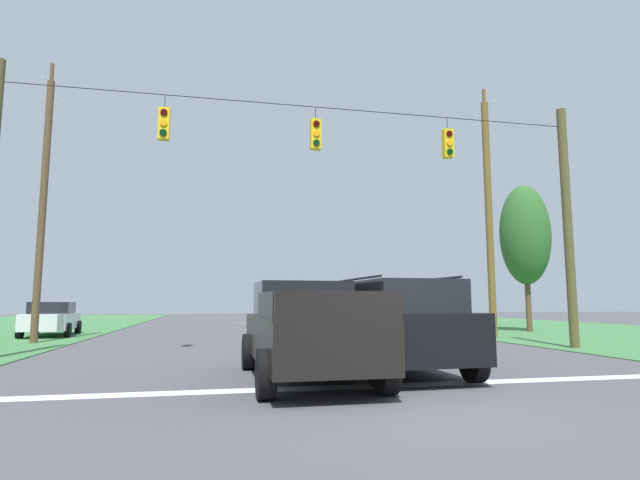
# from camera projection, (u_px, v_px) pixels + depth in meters

# --- Properties ---
(ground_plane) EXTENTS (120.00, 120.00, 0.00)m
(ground_plane) POSITION_uv_depth(u_px,v_px,m) (420.00, 410.00, 7.15)
(ground_plane) COLOR #47474C
(shoulder_grass_right) EXTENTS (16.00, 80.00, 0.03)m
(shoulder_grass_right) POSITION_uv_depth(u_px,v_px,m) (598.00, 332.00, 24.98)
(shoulder_grass_right) COLOR #3C723F
(shoulder_grass_right) RESTS_ON ground
(stop_bar_stripe) EXTENTS (14.96, 0.45, 0.01)m
(stop_bar_stripe) POSITION_uv_depth(u_px,v_px,m) (373.00, 386.00, 9.22)
(stop_bar_stripe) COLOR white
(stop_bar_stripe) RESTS_ON ground
(lane_dash_0) EXTENTS (2.50, 0.15, 0.01)m
(lane_dash_0) POSITION_uv_depth(u_px,v_px,m) (311.00, 353.00, 15.04)
(lane_dash_0) COLOR white
(lane_dash_0) RESTS_ON ground
(lane_dash_1) EXTENTS (2.50, 0.15, 0.01)m
(lane_dash_1) POSITION_uv_depth(u_px,v_px,m) (281.00, 337.00, 21.80)
(lane_dash_1) COLOR white
(lane_dash_1) RESTS_ON ground
(lane_dash_2) EXTENTS (2.50, 0.15, 0.01)m
(lane_dash_2) POSITION_uv_depth(u_px,v_px,m) (267.00, 330.00, 27.40)
(lane_dash_2) COLOR white
(lane_dash_2) RESTS_ON ground
(lane_dash_3) EXTENTS (2.50, 0.15, 0.01)m
(lane_dash_3) POSITION_uv_depth(u_px,v_px,m) (253.00, 323.00, 36.99)
(lane_dash_3) COLOR white
(lane_dash_3) RESTS_ON ground
(overhead_signal_span) EXTENTS (17.93, 0.31, 8.19)m
(overhead_signal_span) POSITION_uv_depth(u_px,v_px,m) (313.00, 205.00, 15.24)
(overhead_signal_span) COLOR #4F4827
(overhead_signal_span) RESTS_ON ground
(pickup_truck) EXTENTS (2.30, 5.41, 1.95)m
(pickup_truck) POSITION_uv_depth(u_px,v_px,m) (306.00, 330.00, 10.09)
(pickup_truck) COLOR black
(pickup_truck) RESTS_ON ground
(suv_black) EXTENTS (2.37, 4.88, 2.05)m
(suv_black) POSITION_uv_depth(u_px,v_px,m) (394.00, 324.00, 11.03)
(suv_black) COLOR black
(suv_black) RESTS_ON ground
(distant_car_crossing_white) EXTENTS (2.24, 4.41, 1.52)m
(distant_car_crossing_white) POSITION_uv_depth(u_px,v_px,m) (325.00, 319.00, 22.37)
(distant_car_crossing_white) COLOR silver
(distant_car_crossing_white) RESTS_ON ground
(distant_car_oncoming) EXTENTS (2.35, 4.45, 1.52)m
(distant_car_oncoming) POSITION_uv_depth(u_px,v_px,m) (52.00, 318.00, 22.46)
(distant_car_oncoming) COLOR silver
(distant_car_oncoming) RESTS_ON ground
(utility_pole_mid_right) EXTENTS (0.31, 1.75, 11.17)m
(utility_pole_mid_right) POSITION_uv_depth(u_px,v_px,m) (489.00, 214.00, 22.24)
(utility_pole_mid_right) COLOR brown
(utility_pole_mid_right) RESTS_ON ground
(utility_pole_near_left) EXTENTS (0.27, 1.90, 10.88)m
(utility_pole_near_left) POSITION_uv_depth(u_px,v_px,m) (43.00, 203.00, 19.16)
(utility_pole_near_left) COLOR brown
(utility_pole_near_left) RESTS_ON ground
(tree_roadside_far_right) EXTENTS (2.52, 2.52, 7.59)m
(tree_roadside_far_right) POSITION_uv_depth(u_px,v_px,m) (525.00, 235.00, 26.10)
(tree_roadside_far_right) COLOR brown
(tree_roadside_far_right) RESTS_ON ground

